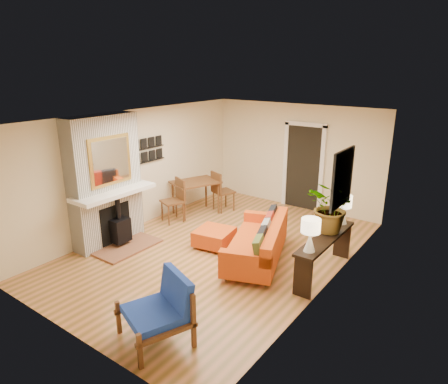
# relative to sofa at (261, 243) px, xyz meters

# --- Properties ---
(room_shell) EXTENTS (6.50, 6.50, 6.50)m
(room_shell) POSITION_rel_sofa_xyz_m (-0.30, 2.52, 0.88)
(room_shell) COLOR #C67E4C
(room_shell) RESTS_ON ground
(fireplace) EXTENTS (1.09, 1.68, 2.60)m
(fireplace) POSITION_rel_sofa_xyz_m (-2.90, -1.11, 0.89)
(fireplace) COLOR white
(fireplace) RESTS_ON ground
(sofa) EXTENTS (1.54, 2.23, 0.81)m
(sofa) POSITION_rel_sofa_xyz_m (0.00, 0.00, 0.00)
(sofa) COLOR silver
(sofa) RESTS_ON ground
(ottoman) EXTENTS (0.80, 0.80, 0.35)m
(ottoman) POSITION_rel_sofa_xyz_m (-1.07, -0.01, -0.15)
(ottoman) COLOR silver
(ottoman) RESTS_ON ground
(blue_chair) EXTENTS (1.10, 1.08, 0.89)m
(blue_chair) POSITION_rel_sofa_xyz_m (0.09, -2.65, 0.12)
(blue_chair) COLOR brown
(blue_chair) RESTS_ON ground
(dining_table) EXTENTS (1.25, 1.90, 1.01)m
(dining_table) POSITION_rel_sofa_xyz_m (-2.48, 1.16, 0.30)
(dining_table) COLOR brown
(dining_table) RESTS_ON ground
(console_table) EXTENTS (0.34, 1.85, 0.72)m
(console_table) POSITION_rel_sofa_xyz_m (1.17, 0.18, 0.22)
(console_table) COLOR black
(console_table) RESTS_ON ground
(lamp_near) EXTENTS (0.30, 0.30, 0.54)m
(lamp_near) POSITION_rel_sofa_xyz_m (1.17, -0.50, 0.71)
(lamp_near) COLOR white
(lamp_near) RESTS_ON console_table
(lamp_far) EXTENTS (0.30, 0.30, 0.54)m
(lamp_far) POSITION_rel_sofa_xyz_m (1.17, 0.91, 0.71)
(lamp_far) COLOR white
(lamp_far) RESTS_ON console_table
(houseplant) EXTENTS (1.01, 0.94, 0.92)m
(houseplant) POSITION_rel_sofa_xyz_m (1.16, 0.41, 0.83)
(houseplant) COLOR #1E5919
(houseplant) RESTS_ON console_table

